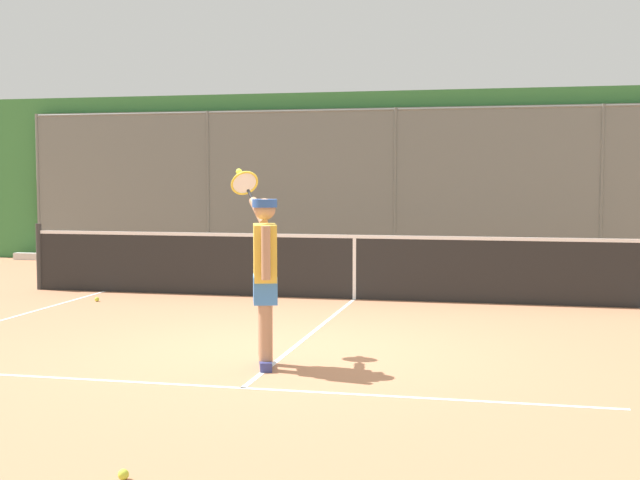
{
  "coord_description": "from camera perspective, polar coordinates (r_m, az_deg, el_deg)",
  "views": [
    {
      "loc": [
        -2.17,
        8.37,
        1.8
      ],
      "look_at": [
        0.02,
        -1.61,
        1.05
      ],
      "focal_mm": 47.43,
      "sensor_mm": 36.0,
      "label": 1
    }
  ],
  "objects": [
    {
      "name": "tennis_ball_near_baseline",
      "position": [
        12.79,
        -14.82,
        -3.88
      ],
      "size": [
        0.07,
        0.07,
        0.07
      ],
      "primitive_type": "sphere",
      "color": "#C1D138",
      "rests_on": "ground"
    },
    {
      "name": "fence_backdrop",
      "position": [
        17.74,
        5.35,
        4.08
      ],
      "size": [
        18.9,
        1.37,
        3.57
      ],
      "color": "slate",
      "rests_on": "ground"
    },
    {
      "name": "tennis_player",
      "position": [
        8.03,
        -3.77,
        -1.99
      ],
      "size": [
        0.77,
        1.23,
        1.9
      ],
      "rotation": [
        0.0,
        0.0,
        -1.26
      ],
      "color": "navy",
      "rests_on": "ground"
    },
    {
      "name": "tennis_net",
      "position": [
        12.56,
        2.34,
        -1.78
      ],
      "size": [
        10.45,
        0.09,
        1.07
      ],
      "color": "#2D2D2D",
      "rests_on": "ground"
    },
    {
      "name": "tennis_ball_near_net",
      "position": [
        5.35,
        -13.12,
        -15.16
      ],
      "size": [
        0.07,
        0.07,
        0.07
      ],
      "primitive_type": "sphere",
      "color": "#C1D138",
      "rests_on": "ground"
    },
    {
      "name": "ground_plane",
      "position": [
        8.83,
        -2.16,
        -7.56
      ],
      "size": [
        60.0,
        60.0,
        0.0
      ],
      "primitive_type": "plane",
      "color": "#B27551"
    },
    {
      "name": "court_line_markings",
      "position": [
        7.11,
        -5.93,
        -10.44
      ],
      "size": [
        8.13,
        10.0,
        0.01
      ],
      "color": "white",
      "rests_on": "ground"
    }
  ]
}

